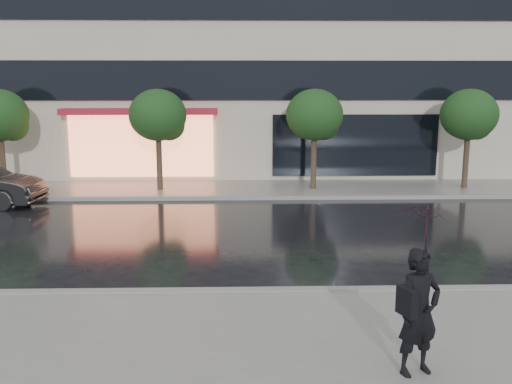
{
  "coord_description": "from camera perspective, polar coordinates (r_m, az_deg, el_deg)",
  "views": [
    {
      "loc": [
        0.19,
        -11.96,
        4.3
      ],
      "look_at": [
        0.57,
        2.8,
        1.4
      ],
      "focal_mm": 40.0,
      "sensor_mm": 36.0,
      "label": 1
    }
  ],
  "objects": [
    {
      "name": "sidewalk_far",
      "position": [
        22.61,
        -1.92,
        0.29
      ],
      "size": [
        60.0,
        3.5,
        0.12
      ],
      "primitive_type": "cube",
      "color": "slate",
      "rests_on": "ground"
    },
    {
      "name": "pedestrian_with_umbrella",
      "position": [
        8.42,
        16.38,
        -7.6
      ],
      "size": [
        1.15,
        1.16,
        2.49
      ],
      "rotation": [
        0.0,
        0.0,
        0.37
      ],
      "color": "black",
      "rests_on": "sidewalk_near"
    },
    {
      "name": "tree_far_east",
      "position": [
        23.75,
        20.63,
        7.08
      ],
      "size": [
        2.2,
        2.2,
        3.99
      ],
      "color": "#33261C",
      "rests_on": "ground"
    },
    {
      "name": "sidewalk_near",
      "position": [
        9.69,
        -2.52,
        -14.84
      ],
      "size": [
        60.0,
        4.5,
        0.12
      ],
      "primitive_type": "cube",
      "color": "slate",
      "rests_on": "ground"
    },
    {
      "name": "curb_near",
      "position": [
        11.75,
        -2.33,
        -9.99
      ],
      "size": [
        60.0,
        0.25,
        0.14
      ],
      "primitive_type": "cube",
      "color": "gray",
      "rests_on": "ground"
    },
    {
      "name": "tree_mid_west",
      "position": [
        22.26,
        -9.62,
        7.4
      ],
      "size": [
        2.2,
        2.2,
        3.99
      ],
      "color": "#33261C",
      "rests_on": "ground"
    },
    {
      "name": "ground",
      "position": [
        12.71,
        -2.26,
        -8.67
      ],
      "size": [
        120.0,
        120.0,
        0.0
      ],
      "primitive_type": "plane",
      "color": "black",
      "rests_on": "ground"
    },
    {
      "name": "tree_mid_east",
      "position": [
        22.22,
        6.01,
        7.49
      ],
      "size": [
        2.2,
        2.2,
        3.99
      ],
      "color": "#33261C",
      "rests_on": "ground"
    },
    {
      "name": "tree_far_west",
      "position": [
        23.85,
        -24.15,
        6.83
      ],
      "size": [
        2.2,
        2.2,
        3.99
      ],
      "color": "#33261C",
      "rests_on": "ground"
    },
    {
      "name": "curb_far",
      "position": [
        20.89,
        -1.95,
        -0.58
      ],
      "size": [
        60.0,
        0.25,
        0.14
      ],
      "primitive_type": "cube",
      "color": "gray",
      "rests_on": "ground"
    }
  ]
}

